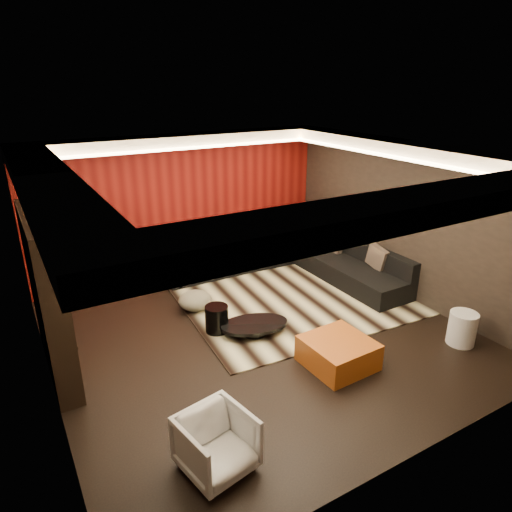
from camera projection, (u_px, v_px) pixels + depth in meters
floor at (259, 334)px, 7.22m from camera, size 6.00×6.00×0.02m
ceiling at (259, 153)px, 6.19m from camera, size 6.00×6.00×0.02m
wall_back at (183, 205)px, 9.13m from camera, size 6.00×0.02×2.80m
wall_left at (36, 296)px, 5.29m from camera, size 0.02×6.00×2.80m
wall_right at (404, 220)px, 8.11m from camera, size 0.02×6.00×2.80m
red_feature_wall at (183, 205)px, 9.09m from camera, size 5.98×0.05×2.78m
soffit_back at (185, 141)px, 8.41m from camera, size 6.00×0.60×0.22m
soffit_front at (413, 207)px, 4.06m from camera, size 6.00×0.60×0.22m
soffit_left at (46, 184)px, 4.97m from camera, size 0.60×4.80×0.22m
soffit_right at (400, 148)px, 7.50m from camera, size 0.60×4.80×0.22m
cove_back at (192, 148)px, 8.17m from camera, size 4.80×0.08×0.04m
cove_front at (384, 208)px, 4.37m from camera, size 4.80×0.08×0.04m
cove_left at (80, 188)px, 5.16m from camera, size 0.08×4.80×0.04m
cove_right at (385, 155)px, 7.37m from camera, size 0.08×4.80×0.04m
tv_surround at (48, 296)px, 5.96m from camera, size 0.30×2.00×2.20m
tv_screen at (57, 269)px, 5.91m from camera, size 0.04×1.30×0.80m
tv_shelf at (66, 320)px, 6.18m from camera, size 0.04×1.60×0.04m
rug at (299, 301)px, 8.25m from camera, size 4.20×3.27×0.02m
coffee_table at (254, 328)px, 7.14m from camera, size 1.31×1.31×0.18m
drum_stool at (217, 319)px, 7.16m from camera, size 0.48×0.48×0.43m
striped_pouf at (195, 300)px, 7.88m from camera, size 0.73×0.73×0.32m
white_side_table at (462, 328)px, 6.85m from camera, size 0.47×0.47×0.51m
orange_ottoman at (338, 353)px, 6.35m from camera, size 0.90×0.90×0.39m
armchair at (217, 444)px, 4.60m from camera, size 0.80×0.81×0.64m
sectional_sofa at (285, 260)px, 9.43m from camera, size 3.65×3.50×0.75m
throw_pillows at (283, 245)px, 9.20m from camera, size 3.26×2.73×0.50m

